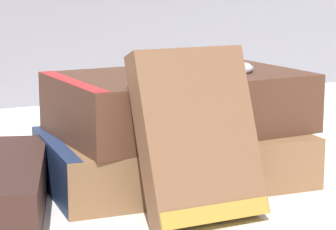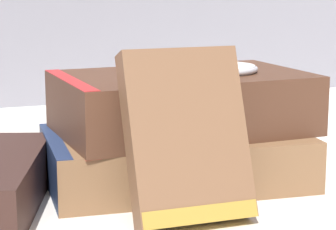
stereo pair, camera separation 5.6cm
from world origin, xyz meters
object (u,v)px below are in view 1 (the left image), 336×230
Objects in this scene: book_leaning_front at (198,142)px; pocket_watch at (218,68)px; book_flat_bottom at (167,158)px; book_flat_top at (174,103)px.

pocket_watch is at bearing 53.73° from book_leaning_front.
book_flat_top is at bearing 28.17° from book_flat_bottom.
book_leaning_front reaches higher than book_flat_bottom.
book_flat_bottom is 3.51× the size of pocket_watch.
book_flat_top is at bearing 176.24° from pocket_watch.
pocket_watch reaches higher than book_flat_top.
book_leaning_front is (-0.03, -0.09, -0.01)m from book_flat_top.
book_leaning_front reaches higher than book_flat_top.
book_flat_bottom is 1.81× the size of book_leaning_front.
book_leaning_front is (-0.02, -0.09, 0.03)m from book_flat_bottom.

